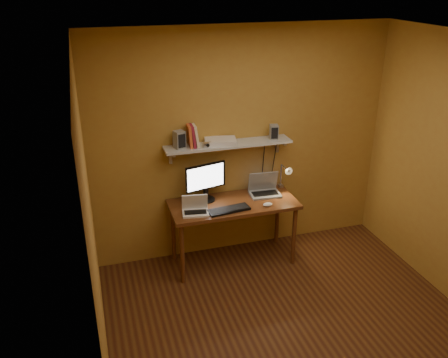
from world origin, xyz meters
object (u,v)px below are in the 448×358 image
object	(u,v)px
netbook	(195,208)
desk_lamp	(285,174)
monitor	(206,180)
speaker_left	(179,140)
desk	(233,210)
router	(220,141)
wall_shelf	(228,145)
shelf_camera	(207,145)
laptop	(264,188)
speaker_right	(274,132)
mouse	(268,204)
keyboard	(229,210)

from	to	relation	value
netbook	desk_lamp	distance (m)	1.15
monitor	speaker_left	xyz separation A→B (m)	(-0.26, 0.05, 0.48)
desk	speaker_left	distance (m)	0.99
monitor	router	xyz separation A→B (m)	(0.18, 0.05, 0.41)
wall_shelf	netbook	bearing A→B (deg)	-146.78
speaker_left	shelf_camera	world-z (taller)	speaker_left
laptop	speaker_left	size ratio (longest dim) A/B	1.90
netbook	speaker_left	size ratio (longest dim) A/B	1.60
speaker_right	mouse	bearing A→B (deg)	-106.40
laptop	netbook	xyz separation A→B (m)	(-0.86, -0.23, -0.01)
monitor	mouse	size ratio (longest dim) A/B	4.49
router	laptop	bearing A→B (deg)	-9.23
netbook	mouse	world-z (taller)	netbook
desk	laptop	size ratio (longest dim) A/B	3.96
speaker_right	wall_shelf	bearing A→B (deg)	-169.78
netbook	router	bearing A→B (deg)	49.04
keyboard	speaker_right	size ratio (longest dim) A/B	2.79
desk_lamp	shelf_camera	xyz separation A→B (m)	(-0.92, 0.00, 0.44)
monitor	netbook	bearing A→B (deg)	-139.12
mouse	speaker_left	bearing A→B (deg)	157.71
speaker_left	speaker_right	xyz separation A→B (m)	(1.06, -0.01, -0.01)
laptop	netbook	distance (m)	0.89
speaker_left	router	xyz separation A→B (m)	(0.45, 0.00, -0.07)
speaker_left	monitor	bearing A→B (deg)	-27.95
laptop	router	xyz separation A→B (m)	(-0.49, 0.08, 0.59)
router	speaker_right	bearing A→B (deg)	-1.52
netbook	desk_lamp	world-z (taller)	desk_lamp
speaker_right	desk	bearing A→B (deg)	-149.30
speaker_left	desk_lamp	bearing A→B (deg)	-20.99
netbook	keyboard	distance (m)	0.36
mouse	desk_lamp	world-z (taller)	desk_lamp
mouse	shelf_camera	bearing A→B (deg)	153.31
desk_lamp	speaker_right	distance (m)	0.52
wall_shelf	desk_lamp	xyz separation A→B (m)	(0.66, -0.07, -0.40)
keyboard	router	bearing A→B (deg)	80.61
wall_shelf	speaker_left	distance (m)	0.55
laptop	shelf_camera	bearing A→B (deg)	-176.76
wall_shelf	laptop	bearing A→B (deg)	-10.03
keyboard	desk_lamp	bearing A→B (deg)	14.33
monitor	speaker_right	world-z (taller)	speaker_right
laptop	keyboard	world-z (taller)	laptop
desk	router	size ratio (longest dim) A/B	4.19
monitor	speaker_right	xyz separation A→B (m)	(0.79, 0.04, 0.47)
keyboard	shelf_camera	distance (m)	0.72
keyboard	speaker_left	size ratio (longest dim) A/B	2.42
speaker_left	speaker_right	distance (m)	1.06
mouse	wall_shelf	bearing A→B (deg)	132.56
monitor	desk	bearing A→B (deg)	-41.91
desk_lamp	shelf_camera	bearing A→B (deg)	179.78
monitor	keyboard	size ratio (longest dim) A/B	1.04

